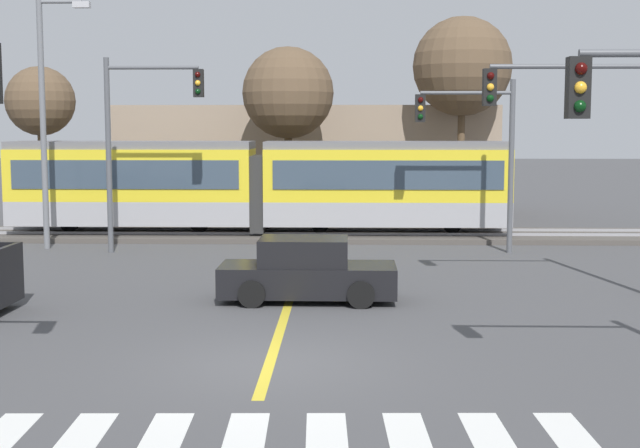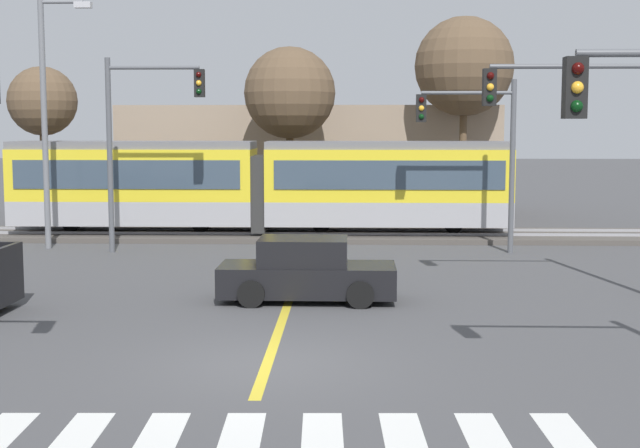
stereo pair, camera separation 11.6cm
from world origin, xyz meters
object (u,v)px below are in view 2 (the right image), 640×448
Objects in this scene: street_lamp_west at (48,108)px; bare_tree_east at (464,67)px; traffic_light_far_right at (479,139)px; bare_tree_far_west at (42,102)px; sedan_crossing at (307,272)px; bare_tree_west at (290,93)px; traffic_light_mid_right at (594,132)px; traffic_light_far_left at (140,125)px; light_rail_tram at (261,183)px.

bare_tree_east reaches higher than street_lamp_west.
bare_tree_far_west is at bearing 154.70° from traffic_light_far_right.
bare_tree_west reaches higher than sedan_crossing.
bare_tree_east is (7.44, 1.11, 1.16)m from bare_tree_west.
bare_tree_east is (-1.06, 16.79, 2.66)m from traffic_light_mid_right.
street_lamp_west is (-16.14, 7.90, 0.74)m from traffic_light_mid_right.
traffic_light_far_left is 10.47m from bare_tree_far_west.
bare_tree_east is (15.09, 8.89, 1.92)m from street_lamp_west.
traffic_light_far_left reaches higher than traffic_light_far_right.
bare_tree_far_west is 10.46m from bare_tree_west.
traffic_light_mid_right is 0.95× the size of traffic_light_far_left.
traffic_light_far_left is at bearing 151.42° from traffic_light_mid_right.
bare_tree_far_west is at bearing 140.85° from traffic_light_mid_right.
bare_tree_east is (0.68, 9.50, 2.96)m from traffic_light_far_right.
traffic_light_far_right is at bearing -94.11° from bare_tree_east.
street_lamp_west reaches higher than traffic_light_far_right.
traffic_light_mid_right is at bearing 8.48° from sedan_crossing.
bare_tree_far_west is at bearing 125.99° from traffic_light_far_left.
bare_tree_west is at bearing 63.60° from traffic_light_far_left.
bare_tree_west is at bearing 45.49° from street_lamp_west.
bare_tree_far_west is (-18.94, 15.42, 1.13)m from traffic_light_mid_right.
traffic_light_mid_right reaches higher than traffic_light_far_right.
traffic_light_far_left is (-11.08, -0.31, 0.48)m from traffic_light_far_right.
bare_tree_west is at bearing 80.02° from light_rail_tram.
sedan_crossing is 17.47m from bare_tree_west.
bare_tree_far_west is (-2.80, 7.52, 0.40)m from street_lamp_west.
sedan_crossing is 19.73m from bare_tree_east.
bare_tree_east is (5.93, 17.84, 6.00)m from sedan_crossing.
traffic_light_far_right is 0.67× the size of street_lamp_west.
bare_tree_east reaches higher than traffic_light_far_right.
light_rail_tram is at bearing 49.79° from traffic_light_far_left.
traffic_light_far_left is 0.85× the size of bare_tree_west.
sedan_crossing is 7.81m from traffic_light_mid_right.
sedan_crossing is at bearing -108.38° from bare_tree_east.
traffic_light_mid_right is 17.04m from bare_tree_east.
light_rail_tram is 2.09× the size of bare_tree_east.
traffic_light_far_left is (-3.52, -4.16, 2.17)m from light_rail_tram.
traffic_light_far_right is 0.85× the size of bare_tree_far_west.
sedan_crossing is 0.74× the size of traffic_light_far_right.
bare_tree_far_west is at bearing 126.00° from sedan_crossing.
light_rail_tram is 11.01m from bare_tree_far_west.
bare_tree_far_west is at bearing -178.57° from bare_tree_west.
traffic_light_mid_right is at bearing -61.56° from bare_tree_west.
sedan_crossing is 0.50× the size of street_lamp_west.
bare_tree_west is (-1.51, 16.72, 4.84)m from sedan_crossing.
traffic_light_far_left is 0.72× the size of bare_tree_east.
street_lamp_west is at bearing -69.57° from bare_tree_far_west.
bare_tree_east reaches higher than sedan_crossing.
light_rail_tram is at bearing 129.82° from traffic_light_mid_right.
sedan_crossing is 0.56× the size of bare_tree_west.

